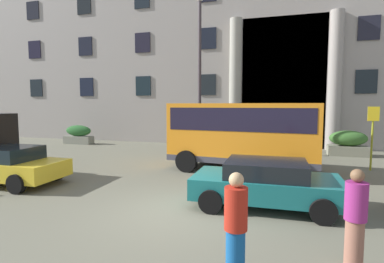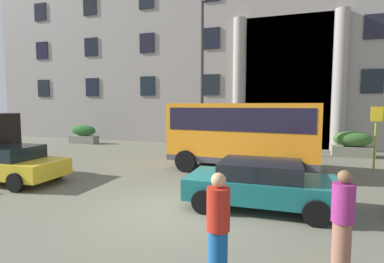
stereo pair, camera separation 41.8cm
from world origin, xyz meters
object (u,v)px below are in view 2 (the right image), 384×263
Objects in this scene: parked_compact_extra at (5,163)px; hedge_planter_west at (227,139)px; hedge_planter_far_west at (353,144)px; pedestrian_woman_dark_dress at (218,228)px; motorcycle_near_kerb at (27,157)px; hedge_planter_far_east at (84,134)px; bus_stop_sign at (376,132)px; pedestrian_man_crossing at (342,220)px; parked_sedan_second at (260,183)px; lamppost_plaza_centre at (202,64)px; orange_minibus at (244,131)px.

hedge_planter_west is at bearing 57.94° from parked_compact_extra.
pedestrian_woman_dark_dress reaches higher than hedge_planter_far_west.
pedestrian_woman_dark_dress is (-4.13, -13.45, 0.23)m from hedge_planter_far_west.
motorcycle_near_kerb is (-14.25, -7.68, -0.20)m from hedge_planter_far_west.
motorcycle_near_kerb is (3.00, -7.62, -0.18)m from hedge_planter_far_east.
bus_stop_sign is 8.99m from pedestrian_man_crossing.
bus_stop_sign is 0.68× the size of parked_sedan_second.
motorcycle_near_kerb is at bearing 121.19° from parked_compact_extra.
bus_stop_sign is at bearing 54.64° from parked_sedan_second.
parked_compact_extra is 10.94m from pedestrian_man_crossing.
hedge_planter_west is 13.31m from pedestrian_man_crossing.
pedestrian_woman_dark_dress is (8.76, -3.59, 0.21)m from parked_compact_extra.
hedge_planter_far_west is (-0.16, 3.81, -1.00)m from bus_stop_sign.
motorcycle_near_kerb is at bearing -133.72° from hedge_planter_west.
hedge_planter_far_west is 6.83m from hedge_planter_west.
hedge_planter_west reaches higher than hedge_planter_far_west.
bus_stop_sign reaches higher than hedge_planter_far_west.
pedestrian_man_crossing is (-2.26, -12.43, 0.20)m from hedge_planter_far_west.
pedestrian_man_crossing is 0.20× the size of lamppost_plaza_centre.
bus_stop_sign is 1.53× the size of pedestrian_woman_dark_dress.
pedestrian_man_crossing is (4.58, -12.50, 0.17)m from hedge_planter_west.
lamppost_plaza_centre is at bearing 29.27° from pedestrian_woman_dark_dress.
orange_minibus is 4.67m from parked_sedan_second.
orange_minibus reaches higher than motorcycle_near_kerb.
pedestrian_woman_dark_dress reaches higher than parked_sedan_second.
pedestrian_woman_dark_dress is (13.11, -13.39, 0.25)m from hedge_planter_far_east.
hedge_planter_far_west is 1.17× the size of pedestrian_man_crossing.
bus_stop_sign reaches higher than pedestrian_man_crossing.
orange_minibus is 1.40× the size of parked_compact_extra.
lamppost_plaza_centre is at bearing 57.51° from parked_compact_extra.
orange_minibus is 4.12× the size of hedge_planter_west.
hedge_planter_west is 10.41m from hedge_planter_far_east.
parked_compact_extra is at bearing -142.59° from hedge_planter_far_west.
pedestrian_man_crossing is at bearing -60.62° from parked_sedan_second.
bus_stop_sign is 1.57× the size of pedestrian_man_crossing.
orange_minibus reaches higher than parked_sedan_second.
bus_stop_sign is 14.97m from motorcycle_near_kerb.
pedestrian_man_crossing is 12.72m from lamppost_plaza_centre.
orange_minibus is at bearing 103.51° from parked_sedan_second.
pedestrian_woman_dark_dress is (-0.27, -3.77, 0.22)m from parked_sedan_second.
bus_stop_sign is at bearing -12.16° from hedge_planter_far_east.
hedge_planter_west is 10.20m from parked_sedan_second.
pedestrian_man_crossing is at bearing -39.54° from hedge_planter_far_east.
pedestrian_man_crossing reaches higher than parked_sedan_second.
orange_minibus reaches higher than hedge_planter_west.
pedestrian_man_crossing reaches higher than hedge_planter_far_west.
lamppost_plaza_centre reaches higher than motorcycle_near_kerb.
orange_minibus is 3.09× the size of hedge_planter_far_west.
lamppost_plaza_centre is at bearing 134.51° from orange_minibus.
pedestrian_woman_dark_dress reaches higher than hedge_planter_west.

